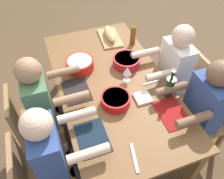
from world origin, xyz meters
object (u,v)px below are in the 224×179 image
(chair_far_center, at_px, (181,80))
(serving_bowl_greens, at_px, (116,100))
(diner_near_right, at_px, (55,153))
(bread_loaf, at_px, (110,34))
(beer_bottle, at_px, (133,36))
(serving_bowl_pasta, at_px, (80,64))
(napkin_stack, at_px, (143,98))
(chair_near_center, at_px, (30,121))
(cutting_board, at_px, (110,38))
(wine_bottle, at_px, (170,87))
(diner_far_center, at_px, (171,70))
(diner_near_center, at_px, (45,102))
(diner_far_right, at_px, (200,107))
(wine_glass, at_px, (127,71))
(chair_far_right, at_px, (210,116))
(serving_bowl_salad, at_px, (126,61))
(chair_near_right, at_px, (37,172))
(dining_table, at_px, (112,87))

(chair_far_center, distance_m, serving_bowl_greens, 0.97)
(diner_near_right, relative_size, bread_loaf, 3.75)
(bread_loaf, relative_size, beer_bottle, 1.45)
(serving_bowl_pasta, bearing_deg, napkin_stack, 36.08)
(chair_far_center, relative_size, beer_bottle, 3.86)
(bread_loaf, bearing_deg, chair_near_center, -57.10)
(cutting_board, xyz_separation_m, wine_bottle, (1.00, 0.20, 0.10))
(diner_far_center, distance_m, bread_loaf, 0.81)
(chair_near_center, relative_size, serving_bowl_greens, 3.34)
(diner_near_center, xyz_separation_m, serving_bowl_greens, (0.26, 0.58, 0.09))
(diner_far_right, height_order, bread_loaf, diner_far_right)
(diner_far_right, relative_size, serving_bowl_greens, 4.71)
(wine_glass, bearing_deg, diner_near_right, -57.79)
(napkin_stack, bearing_deg, serving_bowl_greens, -97.87)
(bread_loaf, xyz_separation_m, napkin_stack, (0.97, -0.03, -0.05))
(serving_bowl_greens, distance_m, serving_bowl_pasta, 0.57)
(diner_far_center, bearing_deg, diner_near_right, -67.89)
(diner_far_center, relative_size, bread_loaf, 3.75)
(diner_near_right, xyz_separation_m, diner_far_right, (0.00, 1.29, 0.00))
(napkin_stack, bearing_deg, bread_loaf, 178.15)
(chair_far_right, relative_size, serving_bowl_salad, 3.13)
(chair_far_center, bearing_deg, chair_far_right, 0.00)
(chair_near_right, distance_m, beer_bottle, 1.65)
(dining_table, height_order, beer_bottle, beer_bottle)
(chair_far_center, bearing_deg, serving_bowl_greens, -73.69)
(beer_bottle, bearing_deg, diner_near_center, -65.22)
(dining_table, bearing_deg, chair_far_right, 57.69)
(chair_far_right, xyz_separation_m, napkin_stack, (-0.23, -0.64, 0.27))
(diner_far_center, xyz_separation_m, serving_bowl_greens, (0.26, -0.70, 0.09))
(diner_far_center, distance_m, wine_bottle, 0.43)
(diner_near_right, relative_size, serving_bowl_greens, 4.71)
(dining_table, xyz_separation_m, diner_near_right, (0.52, -0.64, 0.03))
(chair_near_center, relative_size, diner_near_right, 0.71)
(dining_table, height_order, diner_near_center, diner_near_center)
(serving_bowl_salad, relative_size, wine_glass, 1.64)
(diner_near_right, height_order, serving_bowl_salad, diner_near_right)
(diner_far_center, xyz_separation_m, wine_glass, (0.03, -0.51, 0.16))
(wine_bottle, height_order, wine_glass, wine_bottle)
(serving_bowl_greens, bearing_deg, napkin_stack, 82.13)
(dining_table, height_order, diner_far_center, diner_far_center)
(diner_near_right, bearing_deg, wine_bottle, 100.57)
(chair_far_center, xyz_separation_m, beer_bottle, (-0.49, -0.41, 0.37))
(chair_near_center, height_order, beer_bottle, beer_bottle)
(cutting_board, bearing_deg, chair_near_center, -57.10)
(wine_bottle, distance_m, wine_glass, 0.40)
(diner_near_center, distance_m, napkin_stack, 0.88)
(diner_far_center, xyz_separation_m, napkin_stack, (0.29, -0.46, 0.05))
(dining_table, height_order, napkin_stack, napkin_stack)
(dining_table, relative_size, chair_near_right, 2.24)
(chair_near_center, bearing_deg, wine_bottle, 75.28)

